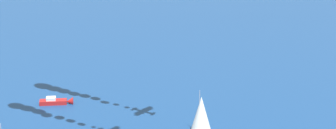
% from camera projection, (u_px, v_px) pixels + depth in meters
% --- Properties ---
extents(motorboat_near_centre, '(8.93, 7.26, 2.68)m').
position_uv_depth(motorboat_near_centre, '(58.00, 101.00, 186.09)').
color(motorboat_near_centre, '#B21E1E').
rests_on(motorboat_near_centre, ground_plane).
extents(sailboat_trailing, '(6.23, 9.19, 11.44)m').
position_uv_depth(sailboat_trailing, '(201.00, 115.00, 165.94)').
color(sailboat_trailing, '#23478C').
rests_on(sailboat_trailing, ground_plane).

